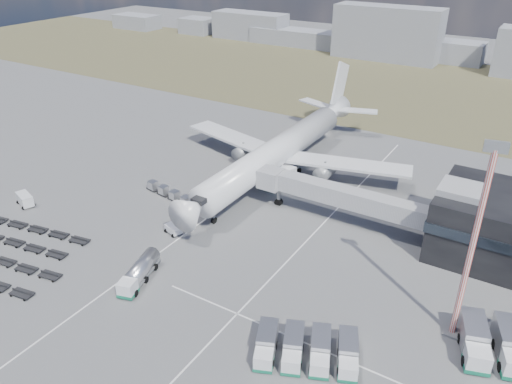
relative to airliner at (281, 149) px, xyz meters
The scene contains 14 objects.
ground 32.81m from the airliner, 90.00° to the right, with size 420.00×420.00×0.00m, color #565659.
grass_strip 77.80m from the airliner, 90.00° to the left, with size 420.00×90.00×0.01m, color #4A492C.
lane_markings 31.41m from the airliner, 71.60° to the right, with size 47.12×110.00×0.01m.
jet_bridge 19.89m from the airliner, 36.93° to the right, with size 30.30×3.80×7.05m.
airliner is the anchor object (origin of this frame).
skyline 116.78m from the airliner, 84.38° to the left, with size 298.31×25.32×19.62m.
fuel_tanker 42.02m from the airliner, 89.52° to the right, with size 4.71×9.36×2.94m.
pushback_tug 30.11m from the airliner, 97.29° to the right, with size 3.04×1.71×1.40m, color silver.
utility_van 49.09m from the airliner, 132.13° to the right, with size 4.14×1.87×2.22m, color silver.
catering_truck 6.78m from the airliner, 63.63° to the right, with size 4.84×7.41×3.16m.
service_trucks_near 50.50m from the airliner, 57.51° to the right, with size 13.25×10.45×2.59m.
service_trucks_far 55.89m from the airliner, 32.52° to the right, with size 12.53×10.88×3.21m.
uld_row 23.68m from the airliner, 118.19° to the right, with size 15.02×3.86×1.64m.
floodlight_mast 50.70m from the airliner, 35.89° to the right, with size 2.44×1.97×25.57m.
Camera 1 is at (44.38, -49.46, 44.27)m, focal length 35.00 mm.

